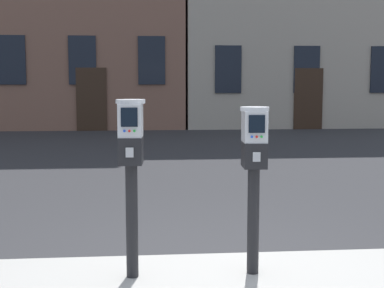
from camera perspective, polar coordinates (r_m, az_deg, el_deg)
ground_plane at (r=4.58m, az=2.67°, el=-13.89°), size 160.00×160.00×0.00m
parking_meter_near_kerb at (r=4.00m, az=-6.44°, el=-1.24°), size 0.23×0.26×1.33m
parking_meter_twin_adjacent at (r=4.08m, az=6.56°, el=-1.65°), size 0.23×0.26×1.28m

